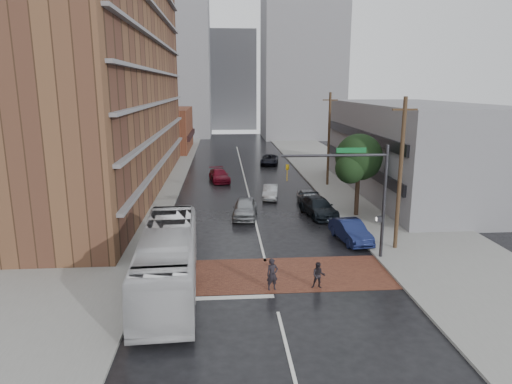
{
  "coord_description": "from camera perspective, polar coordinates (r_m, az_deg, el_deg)",
  "views": [
    {
      "loc": [
        -2.52,
        -23.93,
        10.61
      ],
      "look_at": [
        -0.28,
        6.56,
        3.5
      ],
      "focal_mm": 32.0,
      "sensor_mm": 36.0,
      "label": 1
    }
  ],
  "objects": [
    {
      "name": "pedestrian_b",
      "position": [
        25.01,
        7.82,
        -10.29
      ],
      "size": [
        0.8,
        0.67,
        1.47
      ],
      "primitive_type": "imported",
      "rotation": [
        0.0,
        0.0,
        -0.18
      ],
      "color": "black",
      "rests_on": "ground"
    },
    {
      "name": "car_parked_mid",
      "position": [
        38.46,
        7.8,
        -1.87
      ],
      "size": [
        2.93,
        5.49,
        1.51
      ],
      "primitive_type": "imported",
      "rotation": [
        0.0,
        0.0,
        0.16
      ],
      "color": "black",
      "rests_on": "ground"
    },
    {
      "name": "distant_tower_center",
      "position": [
        118.96,
        -3.08,
        13.75
      ],
      "size": [
        12.0,
        10.0,
        24.0
      ],
      "primitive_type": "cube",
      "color": "gray",
      "rests_on": "ground"
    },
    {
      "name": "utility_pole_near",
      "position": [
        30.63,
        17.58,
        2.18
      ],
      "size": [
        1.6,
        0.26,
        10.0
      ],
      "color": "#473321",
      "rests_on": "ground"
    },
    {
      "name": "crosswalk",
      "position": [
        26.75,
        1.58,
        -10.26
      ],
      "size": [
        14.0,
        5.0,
        0.02
      ],
      "primitive_type": "cube",
      "color": "brown",
      "rests_on": "ground"
    },
    {
      "name": "pedestrian_a",
      "position": [
        24.58,
        2.05,
        -10.25
      ],
      "size": [
        0.73,
        0.57,
        1.75
      ],
      "primitive_type": "imported",
      "rotation": [
        0.0,
        0.0,
        0.26
      ],
      "color": "black",
      "rests_on": "ground"
    },
    {
      "name": "street_tree",
      "position": [
        38.08,
        12.74,
        3.89
      ],
      "size": [
        4.2,
        4.1,
        6.9
      ],
      "color": "#332319",
      "rests_on": "ground"
    },
    {
      "name": "car_travel_a",
      "position": [
        37.66,
        -1.38,
        -2.0
      ],
      "size": [
        2.42,
        4.92,
        1.61
      ],
      "primitive_type": "imported",
      "rotation": [
        0.0,
        0.0,
        -0.11
      ],
      "color": "#94979B",
      "rests_on": "ground"
    },
    {
      "name": "signal_mast",
      "position": [
        28.34,
        13.08,
        0.77
      ],
      "size": [
        6.5,
        0.3,
        7.2
      ],
      "color": "#2D2D33",
      "rests_on": "ground"
    },
    {
      "name": "building_east",
      "position": [
        48.26,
        19.13,
        5.1
      ],
      "size": [
        11.0,
        26.0,
        9.0
      ],
      "primitive_type": "cube",
      "color": "gray",
      "rests_on": "ground"
    },
    {
      "name": "ground",
      "position": [
        26.3,
        1.69,
        -10.71
      ],
      "size": [
        160.0,
        160.0,
        0.0
      ],
      "primitive_type": "plane",
      "color": "black",
      "rests_on": "ground"
    },
    {
      "name": "sidewalk_east",
      "position": [
        51.98,
        11.54,
        1.13
      ],
      "size": [
        9.0,
        90.0,
        0.15
      ],
      "primitive_type": "cube",
      "color": "gray",
      "rests_on": "ground"
    },
    {
      "name": "suv_travel",
      "position": [
        63.31,
        1.7,
        4.07
      ],
      "size": [
        3.06,
        5.23,
        1.37
      ],
      "primitive_type": "imported",
      "rotation": [
        0.0,
        0.0,
        -0.17
      ],
      "color": "black",
      "rests_on": "ground"
    },
    {
      "name": "car_parked_far",
      "position": [
        41.86,
        6.55,
        -0.71
      ],
      "size": [
        1.79,
        4.09,
        1.37
      ],
      "primitive_type": "imported",
      "rotation": [
        0.0,
        0.0,
        0.04
      ],
      "color": "#999CA0",
      "rests_on": "ground"
    },
    {
      "name": "sidewalk_west",
      "position": [
        50.85,
        -14.28,
        0.73
      ],
      "size": [
        9.0,
        90.0,
        0.15
      ],
      "primitive_type": "cube",
      "color": "gray",
      "rests_on": "ground"
    },
    {
      "name": "storefront_west",
      "position": [
        78.82,
        -11.19,
        7.67
      ],
      "size": [
        8.0,
        16.0,
        7.0
      ],
      "primitive_type": "cube",
      "color": "brown",
      "rests_on": "ground"
    },
    {
      "name": "car_parked_near",
      "position": [
        32.61,
        11.75,
        -4.8
      ],
      "size": [
        2.24,
        4.73,
        1.5
      ],
      "primitive_type": "imported",
      "rotation": [
        0.0,
        0.0,
        0.15
      ],
      "color": "#141D48",
      "rests_on": "ground"
    },
    {
      "name": "car_travel_c",
      "position": [
        52.04,
        -4.61,
        2.07
      ],
      "size": [
        2.74,
        5.07,
        1.39
      ],
      "primitive_type": "imported",
      "rotation": [
        0.0,
        0.0,
        0.17
      ],
      "color": "maroon",
      "rests_on": "ground"
    },
    {
      "name": "distant_tower_east",
      "position": [
        97.62,
        5.82,
        17.37
      ],
      "size": [
        16.0,
        14.0,
        36.0
      ],
      "primitive_type": "cube",
      "color": "gray",
      "rests_on": "ground"
    },
    {
      "name": "car_travel_b",
      "position": [
        44.01,
        1.83,
        0.01
      ],
      "size": [
        1.94,
        4.1,
        1.3
      ],
      "primitive_type": "imported",
      "rotation": [
        0.0,
        0.0,
        -0.15
      ],
      "color": "#A5A8AC",
      "rests_on": "ground"
    },
    {
      "name": "apartment_block",
      "position": [
        49.4,
        -18.4,
        16.39
      ],
      "size": [
        10.0,
        44.0,
        28.0
      ],
      "primitive_type": "cube",
      "color": "brown",
      "rests_on": "ground"
    },
    {
      "name": "distant_tower_west",
      "position": [
        102.71,
        -11.04,
        15.87
      ],
      "size": [
        18.0,
        16.0,
        32.0
      ],
      "primitive_type": "cube",
      "color": "gray",
      "rests_on": "ground"
    },
    {
      "name": "utility_pole_far",
      "position": [
        49.55,
        9.09,
        6.59
      ],
      "size": [
        1.6,
        0.26,
        10.0
      ],
      "color": "#473321",
      "rests_on": "ground"
    },
    {
      "name": "transit_bus",
      "position": [
        24.79,
        -10.93,
        -8.29
      ],
      "size": [
        3.39,
        12.16,
        3.35
      ],
      "primitive_type": "imported",
      "rotation": [
        0.0,
        0.0,
        0.05
      ],
      "color": "silver",
      "rests_on": "ground"
    }
  ]
}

